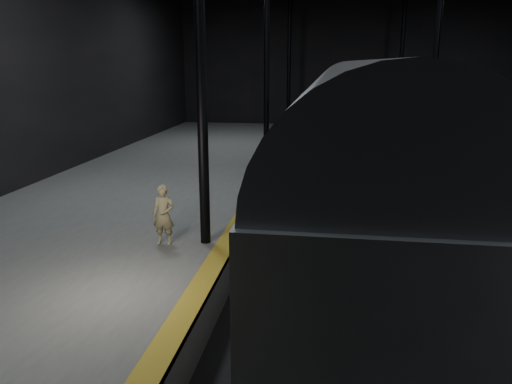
# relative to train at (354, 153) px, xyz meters

# --- Properties ---
(ground) EXTENTS (44.00, 44.00, 0.00)m
(ground) POSITION_rel_train_xyz_m (0.00, 1.73, -3.05)
(ground) COLOR black
(ground) RESTS_ON ground
(platform_left) EXTENTS (9.00, 43.80, 1.00)m
(platform_left) POSITION_rel_train_xyz_m (-7.50, 1.73, -2.55)
(platform_left) COLOR #51514F
(platform_left) RESTS_ON ground
(tactile_strip) EXTENTS (0.50, 43.80, 0.01)m
(tactile_strip) POSITION_rel_train_xyz_m (-3.25, 1.73, -2.05)
(tactile_strip) COLOR olive
(tactile_strip) RESTS_ON platform_left
(track) EXTENTS (2.40, 43.00, 0.24)m
(track) POSITION_rel_train_xyz_m (0.00, 1.73, -2.99)
(track) COLOR #3F3328
(track) RESTS_ON ground
(train) EXTENTS (3.07, 20.49, 5.48)m
(train) POSITION_rel_train_xyz_m (0.00, 0.00, 0.00)
(train) COLOR gray
(train) RESTS_ON ground
(woman) EXTENTS (0.57, 0.38, 1.56)m
(woman) POSITION_rel_train_xyz_m (-4.81, -2.56, -1.28)
(woman) COLOR tan
(woman) RESTS_ON platform_left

